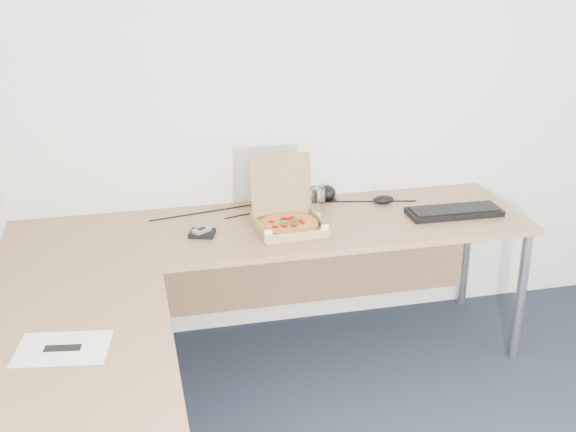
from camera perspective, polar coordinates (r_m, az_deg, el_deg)
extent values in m
cube|color=#9D7049|center=(3.48, -1.25, -0.97)|extent=(2.50, 0.70, 0.03)
cube|color=#9D7049|center=(2.46, -16.96, -12.46)|extent=(0.70, 1.50, 0.03)
cylinder|color=gray|center=(4.27, 13.87, -2.53)|extent=(0.05, 0.05, 0.70)
cube|color=tan|center=(3.43, 0.10, -0.96)|extent=(0.31, 0.31, 0.01)
cube|color=tan|center=(3.54, -0.54, 2.44)|extent=(0.31, 0.06, 0.30)
cylinder|color=#BE863F|center=(3.43, 0.10, -0.72)|extent=(0.27, 0.27, 0.02)
cylinder|color=#BB310D|center=(3.42, 0.10, -0.52)|extent=(0.24, 0.24, 0.00)
cylinder|color=silver|center=(3.60, 2.32, 1.22)|extent=(0.08, 0.08, 0.14)
cube|color=black|center=(3.70, 12.96, 0.32)|extent=(0.47, 0.18, 0.03)
ellipsoid|color=black|center=(3.78, 7.52, 1.30)|extent=(0.11, 0.08, 0.04)
cube|color=black|center=(3.38, -6.79, -1.37)|extent=(0.14, 0.13, 0.02)
cube|color=#B2B5BA|center=(3.37, -6.84, -1.12)|extent=(0.09, 0.08, 0.02)
cube|color=white|center=(2.61, -17.35, -9.92)|extent=(0.34, 0.27, 0.00)
ellipsoid|color=black|center=(3.80, 3.13, 1.88)|extent=(0.10, 0.10, 0.08)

